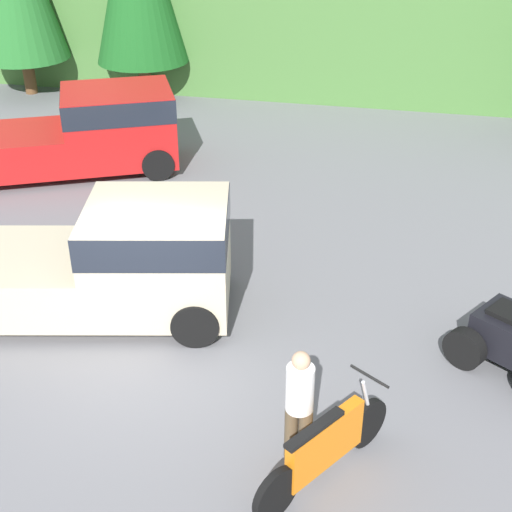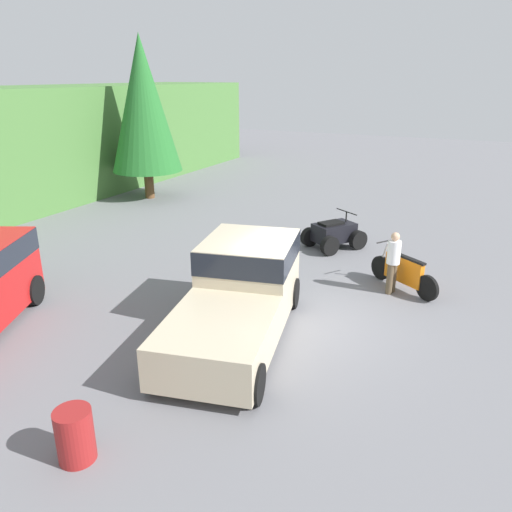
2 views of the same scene
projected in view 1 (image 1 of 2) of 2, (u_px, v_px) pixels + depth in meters
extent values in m
plane|color=slate|center=(153.00, 355.00, 11.27)|extent=(80.00, 80.00, 0.00)
cube|color=#477538|center=(309.00, 0.00, 23.54)|extent=(44.00, 6.00, 5.14)
cylinder|color=brown|center=(29.00, 76.00, 22.93)|extent=(0.38, 0.38, 1.14)
cylinder|color=brown|center=(145.00, 79.00, 22.55)|extent=(0.39, 0.39, 1.16)
cube|color=red|center=(119.00, 125.00, 17.33)|extent=(3.22, 2.98, 1.75)
cube|color=#1E232D|center=(117.00, 102.00, 17.05)|extent=(3.25, 3.01, 0.56)
cube|color=red|center=(0.00, 151.00, 16.99)|extent=(3.74, 3.22, 0.89)
cylinder|color=black|center=(150.00, 136.00, 18.64)|extent=(0.82, 0.58, 0.77)
cylinder|color=black|center=(158.00, 164.00, 17.02)|extent=(0.82, 0.58, 0.77)
cube|color=beige|center=(159.00, 255.00, 11.82)|extent=(2.69, 2.52, 1.75)
cube|color=#1E232D|center=(156.00, 225.00, 11.53)|extent=(2.71, 2.55, 0.56)
cube|color=beige|center=(10.00, 277.00, 12.04)|extent=(3.19, 2.63, 0.89)
cylinder|color=black|center=(203.00, 262.00, 13.00)|extent=(0.81, 0.44, 0.77)
cylinder|color=black|center=(195.00, 324.00, 11.34)|extent=(0.81, 0.44, 0.77)
cylinder|color=black|center=(367.00, 423.00, 9.43)|extent=(0.47, 0.64, 0.70)
cylinder|color=black|center=(276.00, 494.00, 8.40)|extent=(0.47, 0.64, 0.70)
cube|color=orange|center=(325.00, 444.00, 8.81)|extent=(0.85, 1.15, 0.71)
cylinder|color=#B7B7BC|center=(367.00, 401.00, 9.20)|extent=(0.21, 0.28, 0.80)
cylinder|color=black|center=(370.00, 376.00, 8.99)|extent=(0.52, 0.36, 0.04)
cube|color=black|center=(315.00, 429.00, 8.49)|extent=(0.64, 0.86, 0.06)
cylinder|color=black|center=(502.00, 319.00, 11.54)|extent=(0.66, 0.55, 0.65)
cylinder|color=black|center=(464.00, 349.00, 10.87)|extent=(0.66, 0.55, 0.65)
cylinder|color=brown|center=(291.00, 431.00, 9.20)|extent=(0.22, 0.22, 0.85)
cylinder|color=brown|center=(305.00, 436.00, 9.12)|extent=(0.22, 0.22, 0.85)
cylinder|color=white|center=(300.00, 389.00, 8.79)|extent=(0.44, 0.44, 0.64)
sphere|color=tan|center=(301.00, 361.00, 8.57)|extent=(0.28, 0.28, 0.23)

